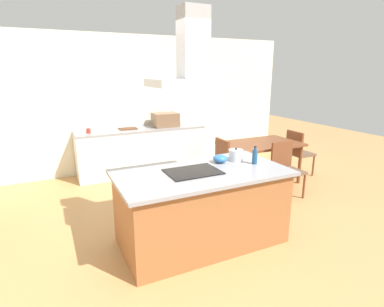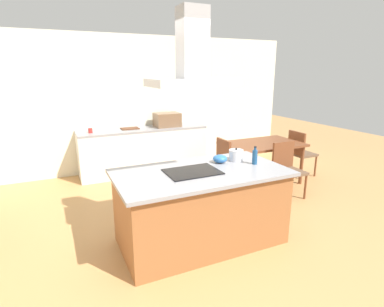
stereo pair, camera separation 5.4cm
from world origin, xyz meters
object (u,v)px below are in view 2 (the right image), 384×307
olive_oil_bottle (255,157)px  chair_facing_island (287,166)px  mixing_bowl (220,159)px  dining_table (262,147)px  cooktop (192,172)px  countertop_microwave (167,120)px  range_hood (192,61)px  tea_kettle (236,155)px  chair_at_left_end (218,162)px  chair_at_right_end (300,151)px  cutting_board (130,128)px  coffee_mug_red (90,130)px

olive_oil_bottle → chair_facing_island: olive_oil_bottle is taller
mixing_bowl → dining_table: bearing=36.8°
cooktop → mixing_bowl: 0.51m
countertop_microwave → range_hood: (-0.77, -2.88, 1.06)m
tea_kettle → range_hood: range_hood is taller
chair_at_left_end → chair_at_right_end: (1.83, 0.00, 0.00)m
olive_oil_bottle → chair_at_left_end: (0.28, 1.40, -0.49)m
cutting_board → range_hood: (0.00, -2.93, 1.19)m
cooktop → countertop_microwave: 2.98m
chair_facing_island → cooktop: bearing=-161.1°
olive_oil_bottle → mixing_bowl: olive_oil_bottle is taller
mixing_bowl → chair_at_left_end: size_ratio=0.20×
cooktop → range_hood: bearing=0.0°
mixing_bowl → chair_at_right_end: size_ratio=0.20×
chair_at_left_end → olive_oil_bottle: bearing=-101.5°
mixing_bowl → chair_facing_island: bearing=17.7°
olive_oil_bottle → chair_facing_island: bearing=31.4°
chair_at_right_end → olive_oil_bottle: bearing=-146.5°
olive_oil_bottle → range_hood: size_ratio=0.25×
olive_oil_bottle → chair_at_left_end: bearing=78.5°
mixing_bowl → chair_facing_island: mixing_bowl is taller
olive_oil_bottle → cutting_board: olive_oil_bottle is taller
tea_kettle → chair_facing_island: tea_kettle is taller
olive_oil_bottle → countertop_microwave: countertop_microwave is taller
cooktop → coffee_mug_red: bearing=104.9°
tea_kettle → chair_facing_island: (1.32, 0.51, -0.46)m
cutting_board → chair_at_right_end: bearing=-28.1°
chair_at_left_end → chair_facing_island: 1.13m
tea_kettle → chair_at_left_end: 1.32m
range_hood → olive_oil_bottle: bearing=-2.7°
cooktop → cutting_board: size_ratio=1.76×
cutting_board → chair_at_right_end: cutting_board is taller
range_hood → cutting_board: bearing=90.0°
mixing_bowl → range_hood: bearing=-157.4°
tea_kettle → dining_table: (1.32, 1.17, -0.30)m
cutting_board → range_hood: 3.16m
cooktop → olive_oil_bottle: (0.82, -0.04, 0.09)m
cutting_board → dining_table: size_ratio=0.24×
dining_table → range_hood: (-2.02, -1.36, 1.43)m
mixing_bowl → tea_kettle: bearing=-2.2°
coffee_mug_red → chair_facing_island: (2.78, -2.15, -0.44)m
tea_kettle → chair_at_left_end: tea_kettle is taller
olive_oil_bottle → chair_at_left_end: size_ratio=0.25×
tea_kettle → mixing_bowl: size_ratio=1.30×
tea_kettle → cutting_board: bearing=104.4°
tea_kettle → chair_at_left_end: (0.41, 1.17, -0.46)m
cutting_board → chair_at_right_end: (2.94, -1.57, -0.40)m
mixing_bowl → coffee_mug_red: mixing_bowl is taller
chair_at_left_end → range_hood: size_ratio=0.99×
coffee_mug_red → chair_at_right_end: (3.69, -1.49, -0.44)m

